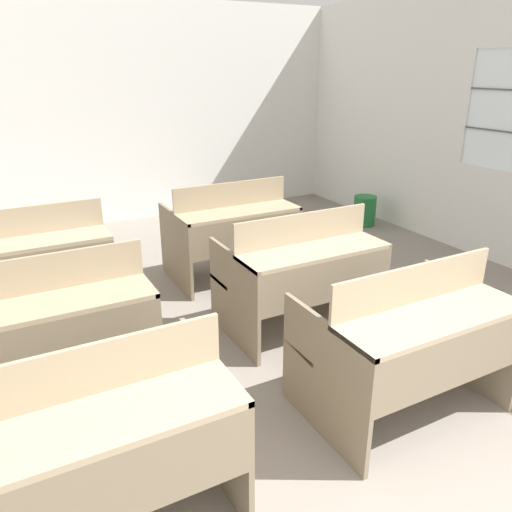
{
  "coord_description": "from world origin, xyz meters",
  "views": [
    {
      "loc": [
        -1.2,
        -0.23,
        1.96
      ],
      "look_at": [
        0.25,
        2.46,
        0.78
      ],
      "focal_mm": 35.0,
      "sensor_mm": 36.0,
      "label": 1
    }
  ],
  "objects": [
    {
      "name": "wall_back",
      "position": [
        0.0,
        6.29,
        1.36
      ],
      "size": [
        6.8,
        0.06,
        2.72
      ],
      "color": "silver",
      "rests_on": "ground_plane"
    },
    {
      "name": "wall_right_with_window",
      "position": [
        3.37,
        3.14,
        1.35
      ],
      "size": [
        0.06,
        6.26,
        2.72
      ],
      "color": "silver",
      "rests_on": "ground_plane"
    },
    {
      "name": "bench_front_left",
      "position": [
        -1.0,
        1.57,
        0.47
      ],
      "size": [
        1.14,
        0.79,
        0.94
      ],
      "color": "#7E6F58",
      "rests_on": "ground_plane"
    },
    {
      "name": "bench_front_right",
      "position": [
        0.76,
        1.57,
        0.47
      ],
      "size": [
        1.14,
        0.79,
        0.94
      ],
      "color": "#81715B",
      "rests_on": "ground_plane"
    },
    {
      "name": "bench_second_left",
      "position": [
        -1.02,
        2.7,
        0.47
      ],
      "size": [
        1.14,
        0.79,
        0.94
      ],
      "color": "#7B6C55",
      "rests_on": "ground_plane"
    },
    {
      "name": "bench_second_right",
      "position": [
        0.77,
        2.71,
        0.47
      ],
      "size": [
        1.14,
        0.79,
        0.94
      ],
      "color": "#83745D",
      "rests_on": "ground_plane"
    },
    {
      "name": "bench_third_left",
      "position": [
        -1.01,
        3.87,
        0.47
      ],
      "size": [
        1.14,
        0.79,
        0.94
      ],
      "color": "#82725B",
      "rests_on": "ground_plane"
    },
    {
      "name": "bench_third_right",
      "position": [
        0.74,
        3.88,
        0.47
      ],
      "size": [
        1.14,
        0.79,
        0.94
      ],
      "color": "#7B6C55",
      "rests_on": "ground_plane"
    },
    {
      "name": "wastepaper_bin",
      "position": [
        2.98,
        4.59,
        0.19
      ],
      "size": [
        0.29,
        0.29,
        0.38
      ],
      "color": "#1E6B33",
      "rests_on": "ground_plane"
    }
  ]
}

